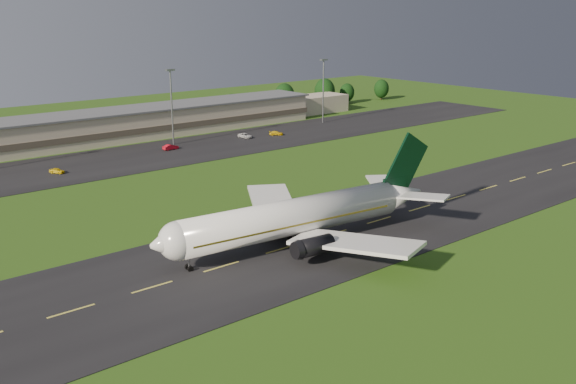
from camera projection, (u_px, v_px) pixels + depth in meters
ground at (379, 221)px, 111.95m from camera, size 360.00×360.00×0.00m
taxiway at (379, 220)px, 111.94m from camera, size 220.00×30.00×0.10m
apron at (172, 152)px, 165.32m from camera, size 260.00×30.00×0.10m
airliner at (297, 217)px, 99.00m from camera, size 51.23×41.94×15.57m
terminal at (149, 122)px, 186.09m from camera, size 145.00×16.00×8.40m
light_mast_centre at (171, 98)px, 170.82m from camera, size 2.40×1.20×20.35m
light_mast_east at (323, 83)px, 204.47m from camera, size 2.40×1.20×20.35m
tree_line at (213, 106)px, 210.29m from camera, size 198.98×8.95×10.54m
service_vehicle_a at (57, 171)px, 143.56m from camera, size 3.09×3.77×1.21m
service_vehicle_b at (171, 147)px, 167.57m from camera, size 4.37×1.83×1.40m
service_vehicle_c at (245, 136)px, 182.94m from camera, size 2.39×4.75×1.29m
service_vehicle_d at (276, 133)px, 186.88m from camera, size 4.30×3.80×1.19m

